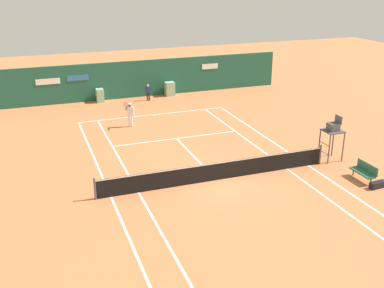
# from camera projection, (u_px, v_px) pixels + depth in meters

# --- Properties ---
(ground_plane) EXTENTS (80.00, 80.00, 0.01)m
(ground_plane) POSITION_uv_depth(u_px,v_px,m) (212.00, 175.00, 23.48)
(ground_plane) COLOR #C67042
(tennis_net) EXTENTS (12.10, 0.10, 1.07)m
(tennis_net) POSITION_uv_depth(u_px,v_px,m) (217.00, 171.00, 22.79)
(tennis_net) COLOR #4C4C51
(tennis_net) RESTS_ON ground_plane
(sponsor_back_wall) EXTENTS (25.00, 1.02, 2.97)m
(sponsor_back_wall) POSITION_uv_depth(u_px,v_px,m) (136.00, 80.00, 37.36)
(sponsor_back_wall) COLOR #1E5642
(sponsor_back_wall) RESTS_ON ground_plane
(umpire_chair) EXTENTS (1.00, 1.00, 2.50)m
(umpire_chair) POSITION_uv_depth(u_px,v_px,m) (333.00, 130.00, 24.86)
(umpire_chair) COLOR #47474C
(umpire_chair) RESTS_ON ground_plane
(player_bench) EXTENTS (0.54, 1.45, 0.88)m
(player_bench) POSITION_uv_depth(u_px,v_px,m) (364.00, 171.00, 22.80)
(player_bench) COLOR #38383D
(player_bench) RESTS_ON ground_plane
(equipment_bag) EXTENTS (1.00, 0.37, 0.32)m
(equipment_bag) POSITION_uv_depth(u_px,v_px,m) (379.00, 184.00, 22.14)
(equipment_bag) COLOR black
(equipment_bag) RESTS_ON ground_plane
(player_on_baseline) EXTENTS (0.77, 0.66, 1.83)m
(player_on_baseline) POSITION_uv_depth(u_px,v_px,m) (130.00, 113.00, 30.38)
(player_on_baseline) COLOR white
(player_on_baseline) RESTS_ON ground_plane
(ball_kid_right_post) EXTENTS (0.43, 0.18, 1.30)m
(ball_kid_right_post) POSITION_uv_depth(u_px,v_px,m) (148.00, 91.00, 36.56)
(ball_kid_right_post) COLOR black
(ball_kid_right_post) RESTS_ON ground_plane
(tennis_ball_near_service_line) EXTENTS (0.07, 0.07, 0.07)m
(tennis_ball_near_service_line) POSITION_uv_depth(u_px,v_px,m) (207.00, 139.00, 28.45)
(tennis_ball_near_service_line) COLOR #CCE033
(tennis_ball_near_service_line) RESTS_ON ground_plane
(tennis_ball_by_sideline) EXTENTS (0.07, 0.07, 0.07)m
(tennis_ball_by_sideline) POSITION_uv_depth(u_px,v_px,m) (189.00, 123.00, 31.25)
(tennis_ball_by_sideline) COLOR #CCE033
(tennis_ball_by_sideline) RESTS_ON ground_plane
(tennis_ball_mid_court) EXTENTS (0.07, 0.07, 0.07)m
(tennis_ball_mid_court) POSITION_uv_depth(u_px,v_px,m) (242.00, 128.00, 30.44)
(tennis_ball_mid_court) COLOR #CCE033
(tennis_ball_mid_court) RESTS_ON ground_plane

